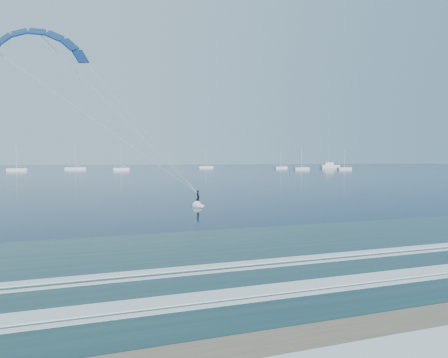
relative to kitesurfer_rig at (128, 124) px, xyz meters
name	(u,v)px	position (x,y,z in m)	size (l,w,h in m)	color
kitesurfer_rig	(128,124)	(0.00, 0.00, 0.00)	(21.50, 9.14, 17.06)	yellow
motor_yacht	(329,166)	(145.80, 184.05, -7.17)	(13.21, 3.52, 5.70)	silver
sailboat_1	(17,169)	(-35.59, 174.05, -7.92)	(8.71, 2.40, 11.96)	silver
sailboat_2	(75,168)	(-9.73, 190.89, -7.91)	(10.61, 2.40, 14.04)	silver
sailboat_3	(121,169)	(12.67, 169.15, -7.93)	(7.75, 2.40, 10.89)	silver
sailboat_4	(206,167)	(69.19, 208.74, -7.92)	(9.21, 2.40, 12.46)	silver
sailboat_5	(281,167)	(107.08, 177.22, -7.93)	(7.67, 2.40, 10.62)	silver
sailboat_6	(301,168)	(105.14, 149.43, -7.93)	(8.52, 2.40, 11.57)	silver
sailboat_7	(344,168)	(127.73, 143.01, -7.92)	(8.12, 2.40, 11.81)	silver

